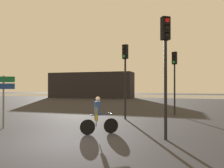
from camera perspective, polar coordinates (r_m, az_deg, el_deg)
name	(u,v)px	position (r m, az deg, el deg)	size (l,w,h in m)	color
ground_plane	(59,143)	(8.39, -13.71, -14.84)	(120.00, 120.00, 0.00)	#28282D
water_strip	(157,96)	(47.19, 11.78, -3.11)	(80.00, 16.00, 0.01)	slate
distant_building	(91,85)	(39.96, -5.54, -0.31)	(15.39, 4.00, 4.56)	black
traffic_light_near_right	(166,55)	(8.80, 13.81, 7.45)	(0.40, 0.42, 4.77)	black
traffic_light_center	(125,67)	(13.84, 3.46, 4.33)	(0.39, 0.41, 4.71)	black
traffic_light_far_right	(174,71)	(16.46, 16.01, 3.25)	(0.39, 0.41, 4.57)	black
direction_sign_post	(3,92)	(12.02, -26.53, -1.84)	(1.02, 0.46, 2.60)	slate
cyclist	(98,115)	(9.53, -3.66, -8.12)	(1.41, 1.03, 1.62)	black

